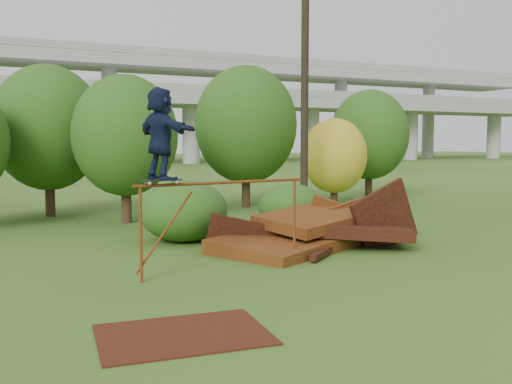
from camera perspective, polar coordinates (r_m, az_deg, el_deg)
name	(u,v)px	position (r m, az deg, el deg)	size (l,w,h in m)	color
ground	(333,276)	(11.92, 7.75, -8.30)	(240.00, 240.00, 0.00)	#2D5116
scrap_pile	(313,233)	(14.96, 5.76, -4.11)	(6.09, 3.94, 2.24)	#431F0C
grind_rail	(224,203)	(12.02, -3.23, -1.09)	(3.98, 0.55, 1.92)	maroon
skateboard	(161,180)	(11.34, -9.44, 1.16)	(0.82, 0.31, 0.08)	black
skater	(161,133)	(11.32, -9.51, 5.81)	(1.67, 0.53, 1.81)	#121937
flat_plate	(183,334)	(8.39, -7.31, -13.95)	(2.37, 1.69, 0.03)	#3D180D
tree_1	(48,128)	(22.29, -20.09, 6.05)	(4.00, 4.00, 5.56)	black
tree_2	(125,136)	(19.69, -12.96, 5.51)	(3.54, 3.54, 5.00)	black
tree_3	(246,125)	(23.89, -1.02, 6.73)	(4.25, 4.25, 5.90)	black
tree_4	(335,156)	(23.85, 7.86, 3.60)	(2.70, 2.70, 3.73)	black
tree_5	(369,135)	(27.82, 11.28, 5.63)	(3.72, 3.72, 5.23)	black
shrub_left	(184,211)	(15.80, -7.23, -1.88)	(2.46, 2.27, 1.70)	#1E4713
shrub_right	(291,207)	(17.62, 3.53, -1.52)	(2.07, 1.89, 1.46)	#1E4713
utility_pole	(305,93)	(21.16, 4.89, 9.82)	(1.40, 0.28, 8.88)	black
freeway_overpass	(37,78)	(73.24, -21.01, 10.63)	(160.00, 15.00, 13.70)	gray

